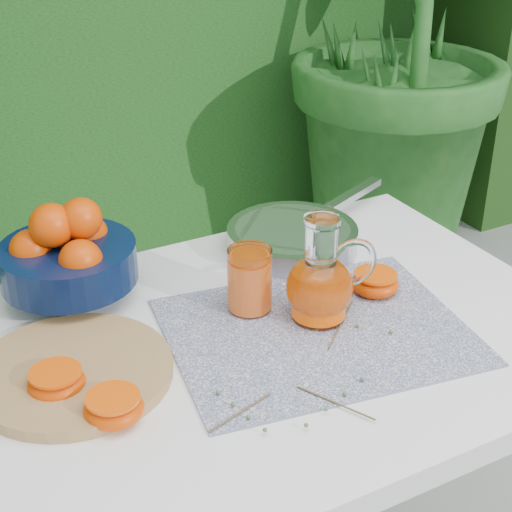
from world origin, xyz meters
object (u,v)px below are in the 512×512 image
white_table (262,378)px  juice_pitcher (321,284)px  saute_pan (294,237)px  cutting_board (73,372)px  fruit_bowl (67,254)px

white_table → juice_pitcher: (0.10, -0.00, 0.15)m
saute_pan → cutting_board: bearing=-158.1°
fruit_bowl → juice_pitcher: 0.42m
white_table → cutting_board: bearing=173.1°
white_table → cutting_board: 0.30m
white_table → saute_pan: (0.19, 0.23, 0.11)m
fruit_bowl → saute_pan: 0.42m
white_table → saute_pan: size_ratio=2.26×
juice_pitcher → saute_pan: (0.09, 0.23, -0.04)m
cutting_board → juice_pitcher: 0.40m
fruit_bowl → saute_pan: fruit_bowl is taller
fruit_bowl → juice_pitcher: size_ratio=1.43×
fruit_bowl → cutting_board: bearing=-106.0°
white_table → juice_pitcher: 0.18m
white_table → saute_pan: saute_pan is taller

